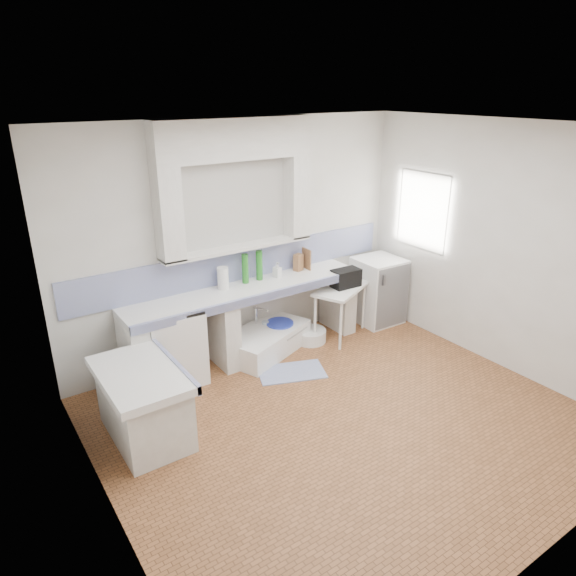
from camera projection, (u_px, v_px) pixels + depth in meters
floor at (345, 421)px, 5.13m from camera, size 4.50×4.50×0.00m
ceiling at (359, 128)px, 4.10m from camera, size 4.50×4.50×0.00m
wall_back at (241, 239)px, 6.15m from camera, size 4.50×0.00×4.50m
wall_front at (571, 393)px, 3.08m from camera, size 4.50×0.00×4.50m
wall_left at (95, 361)px, 3.43m from camera, size 0.00×4.50×4.50m
wall_right at (502, 249)px, 5.80m from camera, size 0.00×4.50×4.50m
alcove_mass at (235, 139)px, 5.57m from camera, size 1.90×0.25×0.45m
window_frame at (432, 210)px, 6.74m from camera, size 0.35×0.86×1.06m
lace_valance at (427, 181)px, 6.53m from camera, size 0.01×0.84×0.24m
counter_slab at (247, 291)px, 6.07m from camera, size 3.00×0.60×0.08m
counter_lip at (260, 298)px, 5.85m from camera, size 3.00×0.04×0.10m
counter_pier_left at (135, 357)px, 5.49m from camera, size 0.20×0.55×0.82m
counter_pier_mid at (223, 333)px, 6.05m from camera, size 0.20×0.55×0.82m
counter_pier_right at (338, 300)px, 6.97m from camera, size 0.20×0.55×0.82m
peninsula_top at (140, 375)px, 4.68m from camera, size 0.70×1.10×0.08m
peninsula_base at (144, 407)px, 4.81m from camera, size 0.60×1.00×0.62m
peninsula_lip at (174, 365)px, 4.86m from camera, size 0.04×1.10×0.10m
backsplash at (242, 264)px, 6.25m from camera, size 4.27×0.03×0.40m
stove at (173, 346)px, 5.71m from camera, size 0.64×0.63×0.85m
sink at (266, 342)px, 6.43m from camera, size 1.27×0.97×0.27m
side_table at (340, 312)px, 6.77m from camera, size 0.94×0.76×0.04m
fridge at (378, 290)px, 7.17m from camera, size 0.61×0.61×0.92m
bucket_red at (246, 347)px, 6.26m from camera, size 0.38×0.38×0.29m
bucket_orange at (263, 345)px, 6.36m from camera, size 0.34×0.34×0.26m
bucket_blue at (280, 334)px, 6.57m from camera, size 0.44×0.44×0.32m
basin_white at (310, 335)px, 6.71m from camera, size 0.51×0.51×0.16m
water_bottle_a at (251, 338)px, 6.50m from camera, size 0.08×0.08×0.29m
water_bottle_b at (265, 333)px, 6.57m from camera, size 0.11×0.11×0.33m
black_bag at (346, 278)px, 6.63m from camera, size 0.38×0.23×0.23m
green_bottle_a at (245, 269)px, 6.13m from camera, size 0.08×0.08×0.36m
green_bottle_b at (259, 265)px, 6.24m from camera, size 0.10×0.10×0.37m
knife_block at (298, 262)px, 6.57m from camera, size 0.13×0.12×0.22m
cutting_board at (306, 259)px, 6.63m from camera, size 0.03×0.20×0.27m
paper_towel at (223, 278)px, 5.97m from camera, size 0.14×0.14×0.26m
soap_bottle at (277, 270)px, 6.35m from camera, size 0.11×0.11×0.19m
rug at (291, 372)px, 5.99m from camera, size 0.87×0.68×0.01m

